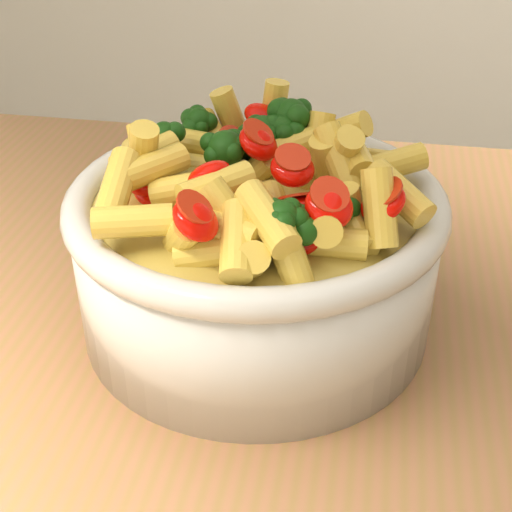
# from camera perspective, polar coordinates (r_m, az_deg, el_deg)

# --- Properties ---
(table) EXTENTS (1.20, 0.80, 0.90)m
(table) POSITION_cam_1_polar(r_m,az_deg,el_deg) (0.60, 1.81, -15.20)
(table) COLOR #A26945
(table) RESTS_ON ground
(serving_bowl) EXTENTS (0.27, 0.27, 0.12)m
(serving_bowl) POSITION_cam_1_polar(r_m,az_deg,el_deg) (0.52, 0.00, 0.13)
(serving_bowl) COLOR silver
(serving_bowl) RESTS_ON table
(pasta_salad) EXTENTS (0.21, 0.21, 0.05)m
(pasta_salad) POSITION_cam_1_polar(r_m,az_deg,el_deg) (0.49, 0.00, 7.24)
(pasta_salad) COLOR #FFDA50
(pasta_salad) RESTS_ON serving_bowl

